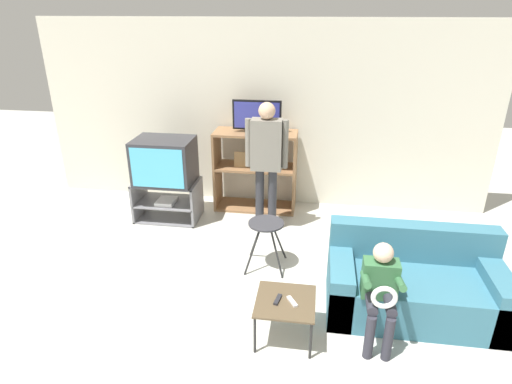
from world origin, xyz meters
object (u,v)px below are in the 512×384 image
Objects in this scene: snack_table at (285,304)px; couch at (413,285)px; television_flat at (257,117)px; remote_control_black at (278,299)px; folding_stool at (266,229)px; person_standing_adult at (266,155)px; tv_stand at (168,200)px; media_shelf at (255,170)px; television_main at (164,161)px; person_seated_child at (381,288)px; remote_control_white at (292,301)px.

couch is (1.18, 0.56, -0.07)m from snack_table.
television_flat is 0.41× the size of couch.
snack_table is 0.08m from remote_control_black.
folding_stool is 1.59m from couch.
tv_stand is at bearing 174.71° from person_standing_adult.
media_shelf is 2.23× the size of snack_table.
media_shelf is (1.14, 0.53, -0.26)m from television_main.
person_standing_adult is 2.31m from person_seated_child.
media_shelf is at bearing 73.78° from remote_control_white.
tv_stand is at bearing -155.88° from media_shelf.
folding_stool reaches higher than remote_control_black.
snack_table is 0.30× the size of person_standing_adult.
snack_table is (0.66, -2.62, -0.23)m from media_shelf.
remote_control_black is 1.37m from couch.
tv_stand is 0.75× the size of media_shelf.
remote_control_black is (-0.07, -0.01, 0.05)m from snack_table.
tv_stand reaches higher than remote_control_black.
couch is at bearing -48.37° from media_shelf.
person_seated_child is (1.10, -1.03, 0.08)m from folding_stool.
snack_table is at bearing -49.38° from television_main.
media_shelf reaches higher than person_seated_child.
remote_control_white is at bearing -76.51° from person_standing_adult.
snack_table is 0.08m from remote_control_white.
media_shelf is 1.74× the size of television_flat.
television_main reaches higher than remote_control_white.
person_standing_adult reaches higher than television_flat.
television_flat is 3.00m from person_seated_child.
remote_control_black is 0.09× the size of person_standing_adult.
person_seated_child is at bearing -128.86° from couch.
television_main is 5.32× the size of remote_control_white.
couch is at bearing 36.05° from remote_control_black.
television_main is at bearing 175.35° from person_standing_adult.
tv_stand is 6.00× the size of remote_control_black.
person_standing_adult is at bearing 138.33° from couch.
tv_stand is 1.29m from media_shelf.
person_standing_adult reaches higher than tv_stand.
folding_stool is 1.18m from remote_control_white.
folding_stool is (1.49, -1.01, 0.21)m from tv_stand.
person_seated_child is (1.44, -2.55, -0.03)m from media_shelf.
remote_control_black is at bearing -50.59° from television_main.
person_standing_adult reaches higher than couch.
couch is at bearing -27.33° from television_main.
television_flat reaches higher than couch.
television_flat is 2.93m from couch.
remote_control_white is at bearing -173.06° from person_seated_child.
folding_stool is (0.32, -1.50, -0.88)m from television_flat.
person_seated_child reaches higher than folding_stool.
remote_control_black is at bearing -77.77° from television_flat.
television_main reaches higher than snack_table.
television_flat is at bearing 73.42° from remote_control_white.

